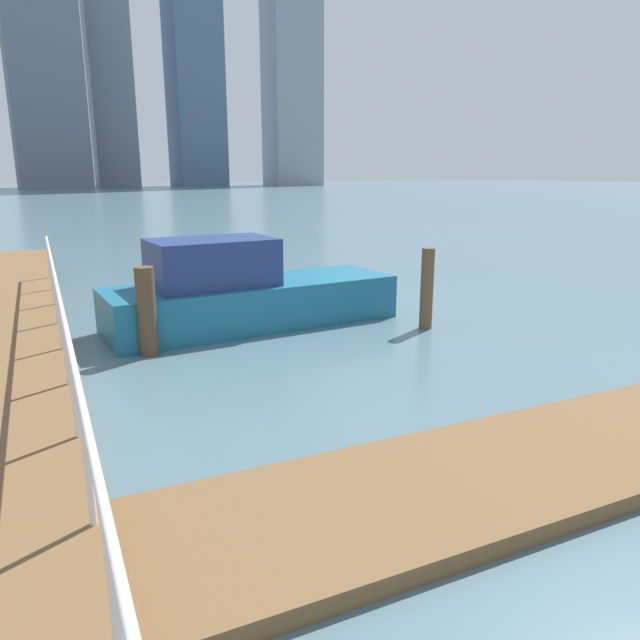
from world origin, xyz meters
name	(u,v)px	position (x,y,z in m)	size (l,w,h in m)	color
ground_plane	(208,310)	(0.00, 20.00, 0.00)	(300.00, 300.00, 0.00)	slate
floating_dock	(627,437)	(2.60, 11.19, 0.09)	(12.20, 2.00, 0.18)	brown
dock_piling_0	(147,312)	(-1.79, 17.09, 0.76)	(0.32, 0.32, 1.52)	brown
dock_piling_3	(427,289)	(3.53, 16.52, 0.81)	(0.25, 0.25, 1.62)	brown
moored_boat_0	(244,294)	(0.32, 18.26, 0.67)	(6.01, 2.34, 1.81)	#1E6B8C
skyline_tower_2	(45,85)	(0.23, 124.69, 17.32)	(11.69, 10.81, 34.63)	slate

